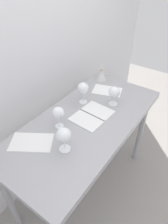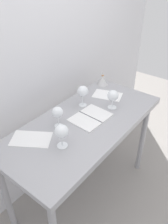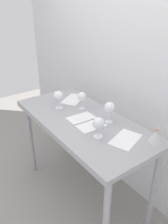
{
  "view_description": "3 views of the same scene",
  "coord_description": "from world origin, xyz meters",
  "views": [
    {
      "loc": [
        -0.93,
        -0.65,
        1.87
      ],
      "look_at": [
        0.03,
        0.04,
        0.93
      ],
      "focal_mm": 31.83,
      "sensor_mm": 36.0,
      "label": 1
    },
    {
      "loc": [
        -1.13,
        -0.89,
        1.96
      ],
      "look_at": [
        0.03,
        0.03,
        0.95
      ],
      "focal_mm": 36.72,
      "sensor_mm": 36.0,
      "label": 2
    },
    {
      "loc": [
        1.42,
        -1.02,
        1.87
      ],
      "look_at": [
        0.06,
        -0.04,
        1.01
      ],
      "focal_mm": 36.58,
      "sensor_mm": 36.0,
      "label": 3
    }
  ],
  "objects": [
    {
      "name": "open_notebook",
      "position": [
        0.06,
        -0.02,
        0.9
      ],
      "size": [
        0.32,
        0.25,
        0.01
      ],
      "rotation": [
        0.0,
        0.0,
        -0.05
      ],
      "color": "white",
      "rests_on": "steel_counter"
    },
    {
      "name": "tasting_sheet_lower",
      "position": [
        -0.4,
        0.16,
        0.9
      ],
      "size": [
        0.29,
        0.32,
        0.0
      ],
      "primitive_type": "cube",
      "rotation": [
        0.0,
        0.0,
        0.58
      ],
      "color": "white",
      "rests_on": "steel_counter"
    },
    {
      "name": "back_wall",
      "position": [
        0.0,
        0.49,
        1.3
      ],
      "size": [
        3.8,
        0.04,
        2.6
      ],
      "primitive_type": "cube",
      "color": "silver",
      "rests_on": "ground_plane"
    },
    {
      "name": "steel_counter",
      "position": [
        0.0,
        -0.01,
        0.79
      ],
      "size": [
        1.4,
        0.65,
        0.9
      ],
      "color": "#9B9BA0",
      "rests_on": "ground_plane"
    },
    {
      "name": "wine_glass_near_left",
      "position": [
        -0.31,
        -0.06,
        1.02
      ],
      "size": [
        0.09,
        0.09,
        0.17
      ],
      "color": "white",
      "rests_on": "steel_counter"
    },
    {
      "name": "ground_plane",
      "position": [
        0.0,
        0.0,
        0.0
      ],
      "size": [
        6.0,
        6.0,
        0.0
      ],
      "primitive_type": "plane",
      "color": "gray"
    },
    {
      "name": "wine_glass_far_left",
      "position": [
        -0.17,
        0.11,
        1.02
      ],
      "size": [
        0.08,
        0.08,
        0.17
      ],
      "color": "white",
      "rests_on": "steel_counter"
    },
    {
      "name": "decanter_funnel",
      "position": [
        0.59,
        0.23,
        0.95
      ],
      "size": [
        0.11,
        0.11,
        0.14
      ],
      "color": "silver",
      "rests_on": "steel_counter"
    },
    {
      "name": "tasting_sheet_upper",
      "position": [
        0.45,
        0.07,
        0.9
      ],
      "size": [
        0.24,
        0.3,
        0.0
      ],
      "primitive_type": "cube",
      "rotation": [
        0.0,
        0.0,
        0.32
      ],
      "color": "white",
      "rests_on": "steel_counter"
    },
    {
      "name": "wine_glass_near_right",
      "position": [
        0.3,
        -0.07,
        1.01
      ],
      "size": [
        0.09,
        0.09,
        0.16
      ],
      "color": "white",
      "rests_on": "steel_counter"
    },
    {
      "name": "wine_glass_far_right",
      "position": [
        0.17,
        0.15,
        1.03
      ],
      "size": [
        0.09,
        0.09,
        0.18
      ],
      "color": "white",
      "rests_on": "steel_counter"
    }
  ]
}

